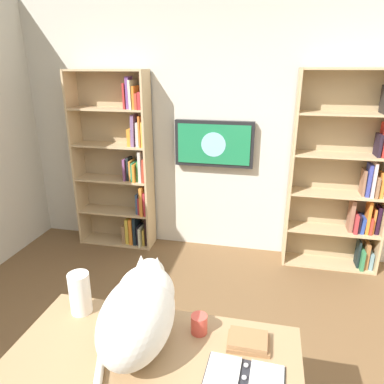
# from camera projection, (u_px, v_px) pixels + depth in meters

# --- Properties ---
(wall_back) EXTENTS (4.52, 0.06, 2.70)m
(wall_back) POSITION_uv_depth(u_px,v_px,m) (222.00, 130.00, 3.75)
(wall_back) COLOR beige
(wall_back) RESTS_ON ground
(bookshelf_left) EXTENTS (0.93, 0.28, 1.98)m
(bookshelf_left) POSITION_uv_depth(u_px,v_px,m) (349.00, 177.00, 3.47)
(bookshelf_left) COLOR tan
(bookshelf_left) RESTS_ON ground
(bookshelf_right) EXTENTS (0.86, 0.28, 1.96)m
(bookshelf_right) POSITION_uv_depth(u_px,v_px,m) (123.00, 167.00, 3.95)
(bookshelf_right) COLOR tan
(bookshelf_right) RESTS_ON ground
(wall_mounted_tv) EXTENTS (0.83, 0.07, 0.49)m
(wall_mounted_tv) POSITION_uv_depth(u_px,v_px,m) (214.00, 144.00, 3.73)
(wall_mounted_tv) COLOR black
(desk) EXTENTS (1.31, 0.65, 0.76)m
(desk) POSITION_uv_depth(u_px,v_px,m) (152.00, 380.00, 1.61)
(desk) COLOR #A37F56
(desk) RESTS_ON ground
(cat) EXTENTS (0.33, 0.66, 0.38)m
(cat) POSITION_uv_depth(u_px,v_px,m) (140.00, 310.00, 1.60)
(cat) COLOR white
(cat) RESTS_ON desk
(open_binder) EXTENTS (0.34, 0.23, 0.02)m
(open_binder) POSITION_uv_depth(u_px,v_px,m) (244.00, 379.00, 1.46)
(open_binder) COLOR #26262B
(open_binder) RESTS_ON desk
(paper_towel_roll) EXTENTS (0.11, 0.11, 0.23)m
(paper_towel_roll) POSITION_uv_depth(u_px,v_px,m) (80.00, 293.00, 1.84)
(paper_towel_roll) COLOR white
(paper_towel_roll) RESTS_ON desk
(coffee_mug) EXTENTS (0.08, 0.08, 0.10)m
(coffee_mug) POSITION_uv_depth(u_px,v_px,m) (199.00, 324.00, 1.71)
(coffee_mug) COLOR #D84C3F
(coffee_mug) RESTS_ON desk
(desk_book_stack) EXTENTS (0.20, 0.14, 0.04)m
(desk_book_stack) POSITION_uv_depth(u_px,v_px,m) (248.00, 341.00, 1.64)
(desk_book_stack) COLOR #996B42
(desk_book_stack) RESTS_ON desk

